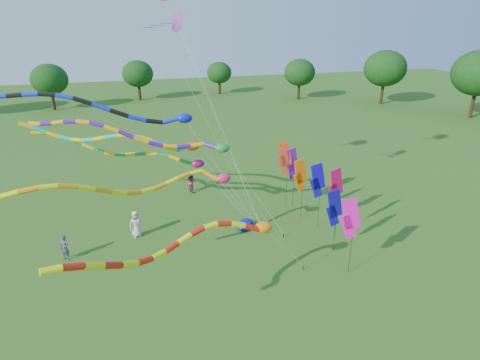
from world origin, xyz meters
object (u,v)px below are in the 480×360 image
object	(u,v)px
tube_kite_orange	(156,183)
person_a	(136,224)
blue_nylon_heap	(240,226)
tube_kite_red	(201,239)
person_c	(192,182)
person_b	(65,248)

from	to	relation	value
tube_kite_orange	person_a	size ratio (longest dim) A/B	7.47
blue_nylon_heap	person_a	bearing A→B (deg)	171.43
tube_kite_red	tube_kite_orange	world-z (taller)	tube_kite_orange
tube_kite_red	tube_kite_orange	size ratio (longest dim) A/B	0.87
person_c	tube_kite_red	bearing A→B (deg)	153.86
person_a	tube_kite_orange	bearing A→B (deg)	-87.25
blue_nylon_heap	person_b	distance (m)	11.20
tube_kite_orange	person_b	xyz separation A→B (m)	(-5.53, 2.76, -4.65)
person_c	person_a	bearing A→B (deg)	124.30
tube_kite_orange	tube_kite_red	bearing A→B (deg)	-89.83
tube_kite_red	person_a	distance (m)	10.15
person_c	tube_kite_orange	bearing A→B (deg)	143.28
person_a	person_b	bearing A→B (deg)	-171.55
tube_kite_orange	person_a	distance (m)	6.48
tube_kite_orange	person_b	world-z (taller)	tube_kite_orange
tube_kite_orange	person_c	world-z (taller)	tube_kite_orange
person_b	person_c	world-z (taller)	person_c
tube_kite_red	person_a	world-z (taller)	tube_kite_red
tube_kite_orange	person_a	bearing A→B (deg)	88.53
tube_kite_red	tube_kite_orange	distance (m)	5.00
tube_kite_red	person_c	bearing A→B (deg)	61.04
person_a	person_c	world-z (taller)	person_a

